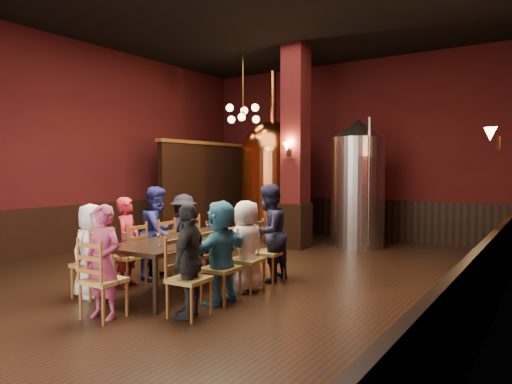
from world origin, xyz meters
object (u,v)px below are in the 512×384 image
Objects in this scene: person_0 at (92,250)px; steel_vessel at (358,183)px; dining_table at (186,242)px; rose_vase at (219,219)px; copper_kettle at (273,178)px; person_1 at (128,242)px; person_2 at (158,232)px.

steel_vessel reaches higher than person_0.
rose_vase is at bearing 77.55° from dining_table.
copper_kettle reaches higher than steel_vessel.
steel_vessel is 4.30m from rose_vase.
person_1 reaches higher than person_0.
copper_kettle is at bearing 102.85° from dining_table.
steel_vessel reaches higher than rose_vase.
copper_kettle is (-0.59, 5.18, 0.85)m from person_1.
person_1 is 5.56m from steel_vessel.
dining_table is 1.31m from person_0.
person_2 is at bearing -20.45° from person_1.
person_2 is at bearing -157.90° from rose_vase.
steel_vessel is at bearing -41.08° from person_1.
person_1 is at bearing -131.45° from rose_vase.
person_0 is at bearing 159.55° from person_1.
steel_vessel is (0.78, 4.89, 0.75)m from dining_table.
person_2 is 0.52× the size of steel_vessel.
person_0 is at bearing -117.27° from rose_vase.
rose_vase is (0.97, 0.40, 0.24)m from person_2.
rose_vase is at bearing -69.70° from copper_kettle.
person_1 is (-0.83, -0.38, -0.01)m from dining_table.
steel_vessel is (1.61, 5.27, 0.76)m from person_1.
person_1 is 1.44m from rose_vase.
person_2 is (-0.04, 0.66, 0.07)m from person_1.
person_0 is 0.31× the size of copper_kettle.
person_0 is at bearing -83.78° from copper_kettle.
steel_vessel reaches higher than person_2.
person_0 is (-0.78, -1.05, -0.04)m from dining_table.
copper_kettle is (-0.55, 4.52, 0.79)m from person_2.
rose_vase is (0.89, 1.72, 0.34)m from person_0.
person_0 is 1.33m from person_2.
person_0 is 6.19m from steel_vessel.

